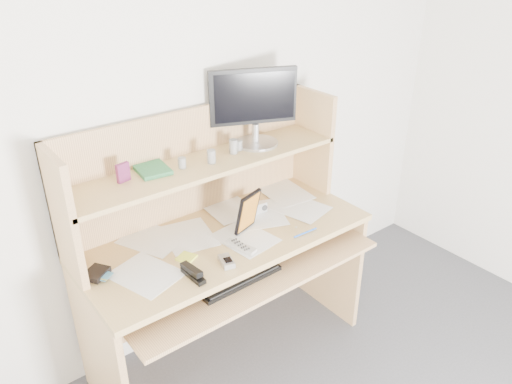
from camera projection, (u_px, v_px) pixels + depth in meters
back_wall at (186, 117)px, 2.38m from camera, size 3.60×0.04×2.50m
desk at (218, 237)px, 2.47m from camera, size 1.40×0.70×1.30m
paper_clutter at (227, 234)px, 2.38m from camera, size 1.32×0.54×0.01m
keyboard at (237, 277)px, 2.23m from camera, size 0.41×0.15×0.03m
tv_remote at (240, 247)px, 2.27m from camera, size 0.09×0.16×0.02m
flip_phone at (226, 260)px, 2.16m from camera, size 0.07×0.11×0.02m
stapler at (193, 272)px, 2.07m from camera, size 0.04×0.14×0.04m
wallet at (96, 273)px, 2.08m from camera, size 0.13×0.12×0.03m
sticky_note_pad at (186, 258)px, 2.21m from camera, size 0.10×0.10×0.01m
digital_camera at (258, 208)px, 2.55m from camera, size 0.09×0.05×0.05m
game_case at (248, 212)px, 2.36m from camera, size 0.14×0.06×0.20m
blue_pen at (305, 233)px, 2.38m from camera, size 0.14×0.01×0.01m
card_box at (123, 173)px, 2.13m from camera, size 0.06×0.03×0.08m
shelf_book at (152, 169)px, 2.24m from camera, size 0.15×0.20×0.02m
chip_stack_a at (182, 163)px, 2.26m from camera, size 0.05×0.05×0.05m
chip_stack_b at (211, 157)px, 2.31m from camera, size 0.05×0.05×0.06m
chip_stack_c at (238, 145)px, 2.45m from camera, size 0.05×0.05×0.05m
chip_stack_d at (233, 146)px, 2.41m from camera, size 0.05×0.05×0.07m
monitor at (254, 105)px, 2.45m from camera, size 0.42×0.23×0.38m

